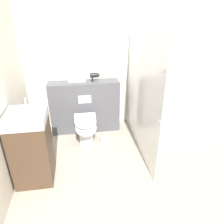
{
  "coord_description": "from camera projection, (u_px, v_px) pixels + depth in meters",
  "views": [
    {
      "loc": [
        -0.52,
        -1.91,
        2.19
      ],
      "look_at": [
        -0.04,
        1.16,
        0.62
      ],
      "focal_mm": 35.0,
      "sensor_mm": 36.0,
      "label": 1
    }
  ],
  "objects": [
    {
      "name": "hair_drier",
      "position": [
        95.0,
        75.0,
        3.73
      ],
      "size": [
        0.18,
        0.08,
        0.16
      ],
      "color": "black",
      "rests_on": "partition_panel"
    },
    {
      "name": "partition_panel",
      "position": [
        85.0,
        107.0,
        3.99
      ],
      "size": [
        1.24,
        0.3,
        0.95
      ],
      "color": "#4C4C51",
      "rests_on": "ground_plane"
    },
    {
      "name": "wall_back",
      "position": [
        107.0,
        61.0,
        3.9
      ],
      "size": [
        8.0,
        0.06,
        2.5
      ],
      "color": "silver",
      "rests_on": "ground_plane"
    },
    {
      "name": "ground_plane",
      "position": [
        129.0,
        197.0,
        2.74
      ],
      "size": [
        12.0,
        12.0,
        0.0
      ],
      "primitive_type": "plane",
      "color": "#9E9384"
    },
    {
      "name": "shower_glass",
      "position": [
        141.0,
        92.0,
        3.29
      ],
      "size": [
        0.04,
        1.75,
        1.94
      ],
      "color": "silver",
      "rests_on": "ground_plane"
    },
    {
      "name": "toilet",
      "position": [
        86.0,
        129.0,
        3.55
      ],
      "size": [
        0.36,
        0.56,
        0.52
      ],
      "color": "white",
      "rests_on": "ground_plane"
    },
    {
      "name": "folded_towel",
      "position": [
        77.0,
        80.0,
        3.77
      ],
      "size": [
        0.3,
        0.12,
        0.06
      ],
      "color": "#8C9EAD",
      "rests_on": "partition_panel"
    },
    {
      "name": "sink_vanity",
      "position": [
        32.0,
        147.0,
        2.83
      ],
      "size": [
        0.48,
        0.5,
        1.14
      ],
      "color": "#473323",
      "rests_on": "ground_plane"
    },
    {
      "name": "spare_toilet_roll",
      "position": [
        104.0,
        139.0,
        3.8
      ],
      "size": [
        0.12,
        0.12,
        0.1
      ],
      "color": "white",
      "rests_on": "ground_plane"
    }
  ]
}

